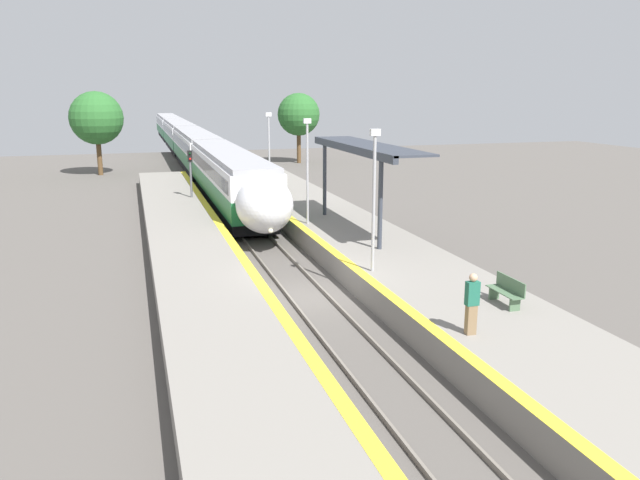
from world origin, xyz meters
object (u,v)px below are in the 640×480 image
(lamppost_mid, at_px, (307,164))
(lamppost_near, at_px, (374,191))
(train, at_px, (187,141))
(platform_bench, at_px, (507,291))
(person_waiting, at_px, (472,303))
(lamppost_far, at_px, (269,149))
(railway_signal, at_px, (191,174))

(lamppost_mid, bearing_deg, lamppost_near, -90.00)
(train, distance_m, platform_bench, 54.29)
(person_waiting, relative_size, lamppost_near, 0.33)
(person_waiting, relative_size, lamppost_far, 0.33)
(train, height_order, platform_bench, train)
(platform_bench, distance_m, lamppost_mid, 14.29)
(platform_bench, xyz_separation_m, lamppost_near, (-2.67, 4.78, 2.56))
(platform_bench, height_order, lamppost_far, lamppost_far)
(lamppost_mid, xyz_separation_m, lamppost_far, (0.00, 9.02, 0.00))
(lamppost_mid, bearing_deg, platform_bench, -79.07)
(lamppost_far, bearing_deg, platform_bench, -83.34)
(train, relative_size, lamppost_far, 16.24)
(person_waiting, distance_m, railway_signal, 26.06)
(platform_bench, xyz_separation_m, lamppost_mid, (-2.67, 13.81, 2.56))
(railway_signal, bearing_deg, lamppost_near, -75.46)
(train, bearing_deg, lamppost_near, -87.18)
(platform_bench, height_order, railway_signal, railway_signal)
(train, height_order, person_waiting, train)
(person_waiting, bearing_deg, lamppost_mid, 91.14)
(railway_signal, distance_m, lamppost_mid, 11.13)
(railway_signal, relative_size, lamppost_mid, 0.74)
(platform_bench, height_order, person_waiting, person_waiting)
(lamppost_near, height_order, lamppost_far, same)
(lamppost_near, bearing_deg, train, 92.82)
(train, distance_m, lamppost_near, 49.35)
(person_waiting, xyz_separation_m, lamppost_near, (-0.31, 6.64, 2.11))
(platform_bench, bearing_deg, person_waiting, -141.79)
(lamppost_near, bearing_deg, platform_bench, -60.86)
(lamppost_near, distance_m, lamppost_far, 18.05)
(train, distance_m, railway_signal, 30.47)
(person_waiting, xyz_separation_m, lamppost_far, (-0.31, 24.68, 2.11))
(railway_signal, bearing_deg, train, 85.34)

